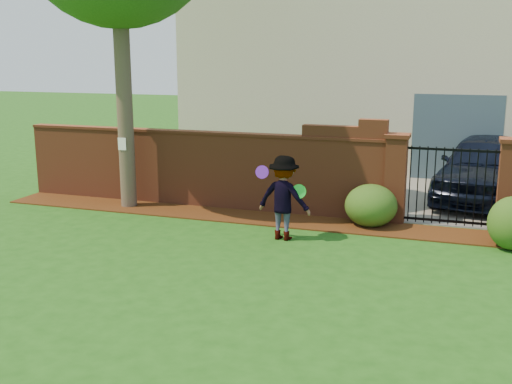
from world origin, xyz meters
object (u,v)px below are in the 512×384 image
(car, at_px, (483,169))
(frisbee_green, at_px, (299,191))
(man, at_px, (283,198))
(frisbee_purple, at_px, (262,172))

(car, bearing_deg, frisbee_green, -115.50)
(man, bearing_deg, frisbee_purple, 30.43)
(frisbee_purple, distance_m, frisbee_green, 0.78)
(man, relative_size, frisbee_green, 6.02)
(frisbee_green, bearing_deg, man, 168.49)
(man, height_order, frisbee_purple, man)
(frisbee_purple, bearing_deg, frisbee_green, 7.46)
(car, bearing_deg, frisbee_purple, -120.23)
(man, xyz_separation_m, frisbee_purple, (-0.37, -0.16, 0.51))
(frisbee_green, bearing_deg, car, 53.73)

